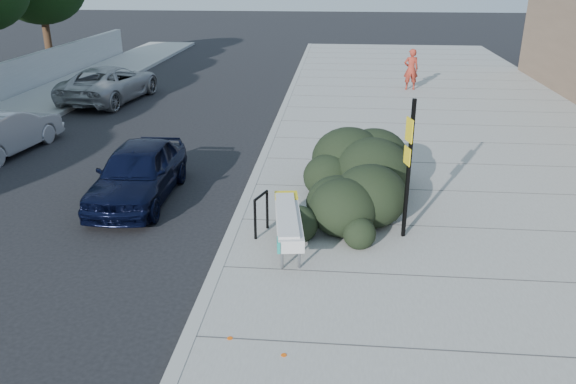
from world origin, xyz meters
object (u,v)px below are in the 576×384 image
at_px(bench, 288,220).
at_px(suv_silver, 110,83).
at_px(wagon_silver, 3,132).
at_px(pedestrian, 411,69).
at_px(bike_rack, 261,210).
at_px(sedan_navy, 138,172).
at_px(sign_post, 408,162).

bearing_deg(bench, suv_silver, 116.18).
distance_m(wagon_silver, pedestrian, 15.66).
relative_size(bike_rack, suv_silver, 0.17).
bearing_deg(bike_rack, suv_silver, 142.30).
xyz_separation_m(bike_rack, sedan_navy, (-3.10, 1.84, 0.01)).
distance_m(bench, bike_rack, 0.74).
relative_size(bike_rack, sign_post, 0.31).
bearing_deg(bench, pedestrian, 67.44).
relative_size(sign_post, suv_silver, 0.54).
xyz_separation_m(suv_silver, pedestrian, (12.06, 2.57, 0.30)).
bearing_deg(bike_rack, sign_post, 21.93).
bearing_deg(sedan_navy, suv_silver, 113.69).
relative_size(bench, sign_post, 0.84).
height_order(bike_rack, sign_post, sign_post).
bearing_deg(sedan_navy, bench, -33.38).
relative_size(sign_post, sedan_navy, 0.70).
distance_m(bike_rack, suv_silver, 13.94).
bearing_deg(suv_silver, sign_post, 139.12).
distance_m(sign_post, suv_silver, 15.55).
bearing_deg(sign_post, bike_rack, 168.07).
distance_m(bike_rack, sign_post, 2.95).
relative_size(bike_rack, wagon_silver, 0.21).
height_order(sedan_navy, suv_silver, suv_silver).
height_order(sign_post, sedan_navy, sign_post).
relative_size(sign_post, pedestrian, 1.60).
distance_m(sedan_navy, pedestrian, 14.50).
bearing_deg(suv_silver, sedan_navy, 121.89).
bearing_deg(sedan_navy, bike_rack, -31.87).
bearing_deg(bike_rack, wagon_silver, 168.24).
bearing_deg(bench, sedan_navy, 139.86).
relative_size(bike_rack, sedan_navy, 0.21).
bearing_deg(bike_rack, sedan_navy, 168.33).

